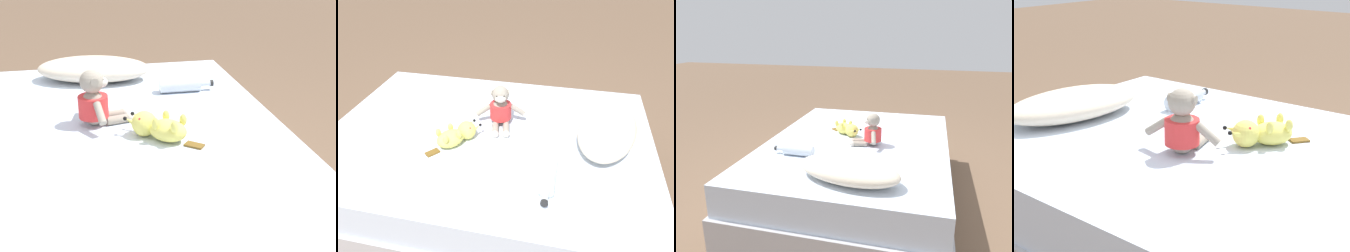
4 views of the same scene
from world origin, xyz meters
The scene contains 6 objects.
ground_plane centered at (0.00, 0.00, 0.00)m, with size 16.00×16.00×0.00m, color brown.
bed centered at (0.00, 0.00, 0.22)m, with size 1.33×1.85×0.44m.
pillow centered at (-0.09, 0.64, 0.50)m, with size 0.64×0.41×0.12m.
plush_monkey centered at (-0.11, 0.05, 0.53)m, with size 0.24×0.29×0.24m.
plush_yellow_creature centered at (0.11, -0.14, 0.49)m, with size 0.29×0.25×0.10m.
glass_bottle centered at (0.32, 0.37, 0.47)m, with size 0.27×0.07×0.07m.
Camera 1 is at (-0.16, -1.67, 1.18)m, focal length 47.94 mm.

